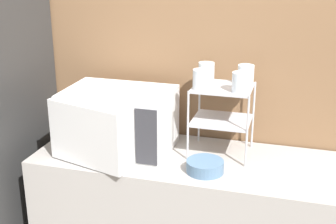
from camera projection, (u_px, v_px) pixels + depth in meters
wall_back at (249, 62)px, 2.35m from camera, size 8.00×0.06×2.60m
microwave at (117, 121)px, 2.31m from camera, size 0.53×0.50×0.30m
dish_rack at (222, 106)px, 2.23m from camera, size 0.29×0.25×0.34m
glass_front_left at (201, 79)px, 2.14m from camera, size 0.08×0.08×0.09m
glass_back_right at (246, 75)px, 2.22m from camera, size 0.08×0.08×0.09m
glass_front_right at (240, 82)px, 2.10m from camera, size 0.08×0.08×0.09m
glass_back_left at (206, 72)px, 2.27m from camera, size 0.08×0.08×0.09m
bowl at (205, 167)px, 2.11m from camera, size 0.17×0.17×0.05m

